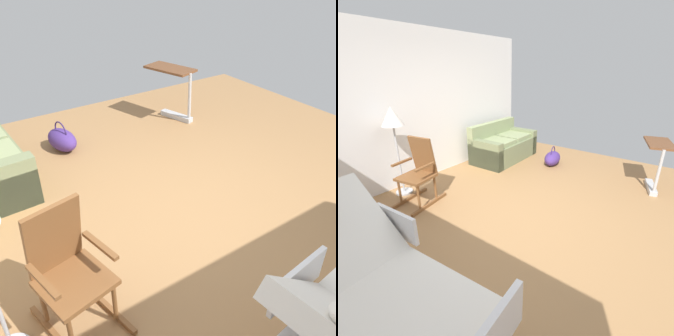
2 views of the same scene
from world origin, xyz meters
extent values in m
plane|color=#9E7247|center=(0.00, 0.00, 0.00)|extent=(7.15, 7.15, 0.00)
cube|color=white|center=(0.00, 2.50, 1.35)|extent=(5.92, 0.10, 2.70)
cube|color=silver|center=(-2.09, 0.13, 0.17)|extent=(1.04, 2.00, 0.35)
cube|color=white|center=(-2.04, -0.34, 0.42)|extent=(1.01, 1.23, 0.14)
cube|color=silver|center=(-1.61, 0.48, 0.63)|extent=(0.08, 0.56, 0.28)
cylinder|color=black|center=(-1.80, 0.96, 0.05)|extent=(0.10, 0.10, 0.10)
cube|color=#737D57|center=(1.87, 1.84, 0.23)|extent=(1.63, 0.90, 0.45)
cube|color=gray|center=(1.50, 1.79, 0.49)|extent=(0.69, 0.67, 0.10)
cube|color=gray|center=(2.23, 1.81, 0.49)|extent=(0.69, 0.67, 0.10)
cube|color=gray|center=(1.85, 2.18, 0.65)|extent=(1.60, 0.22, 0.40)
cube|color=#737D57|center=(1.16, 1.81, 0.30)|extent=(0.21, 0.86, 0.60)
cube|color=#737D57|center=(2.58, 1.86, 0.30)|extent=(0.21, 0.86, 0.60)
cube|color=brown|center=(-0.67, 1.87, 0.03)|extent=(0.75, 0.19, 0.05)
cube|color=brown|center=(-0.59, 1.45, 0.03)|extent=(0.75, 0.19, 0.05)
cylinder|color=brown|center=(-0.77, 1.43, 0.25)|extent=(0.04, 0.04, 0.40)
cylinder|color=brown|center=(-0.85, 1.81, 0.25)|extent=(0.04, 0.04, 0.40)
cylinder|color=brown|center=(-0.41, 1.51, 0.25)|extent=(0.04, 0.04, 0.40)
cylinder|color=brown|center=(-0.49, 1.88, 0.25)|extent=(0.04, 0.04, 0.40)
cube|color=brown|center=(-0.63, 1.66, 0.45)|extent=(0.55, 0.56, 0.04)
cube|color=brown|center=(-0.43, 1.70, 0.75)|extent=(0.20, 0.45, 0.60)
cube|color=brown|center=(-0.60, 1.43, 0.67)|extent=(0.39, 0.12, 0.03)
cube|color=brown|center=(-0.70, 1.88, 0.67)|extent=(0.39, 0.12, 0.03)
cylinder|color=#B2B5BA|center=(-0.58, 2.17, 0.01)|extent=(0.28, 0.28, 0.03)
cylinder|color=#B2B5BA|center=(-0.58, 2.17, 0.60)|extent=(0.03, 0.03, 1.15)
cone|color=silver|center=(-0.58, 2.17, 1.33)|extent=(0.34, 0.34, 0.30)
cube|color=#B2B5BA|center=(2.17, -1.24, 0.04)|extent=(0.61, 0.29, 0.08)
cylinder|color=black|center=(1.92, -1.32, 0.03)|extent=(0.07, 0.07, 0.06)
cylinder|color=black|center=(2.42, -1.17, 0.03)|extent=(0.07, 0.07, 0.06)
cylinder|color=#B2B5BA|center=(1.92, -1.32, 0.45)|extent=(0.05, 0.05, 0.74)
cube|color=brown|center=(2.30, -1.20, 0.82)|extent=(0.88, 0.61, 0.04)
ellipsoid|color=#472D7A|center=(2.19, 0.74, 0.15)|extent=(0.61, 0.42, 0.30)
torus|color=#312055|center=(2.19, 0.74, 0.28)|extent=(0.30, 0.07, 0.30)
camera|label=1|loc=(-2.52, 2.15, 2.54)|focal=39.56mm
camera|label=2|loc=(-2.56, -1.56, 2.01)|focal=26.30mm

